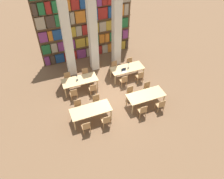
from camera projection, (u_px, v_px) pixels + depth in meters
name	position (u px, v px, depth m)	size (l,w,h in m)	color
ground_plane	(111.00, 97.00, 13.35)	(40.00, 40.00, 0.00)	brown
bookshelf_bank	(86.00, 22.00, 14.75)	(6.63, 0.35, 5.50)	brown
pillar_left	(67.00, 33.00, 13.06)	(0.52, 0.52, 6.00)	silver
pillar_center	(92.00, 29.00, 13.50)	(0.52, 0.52, 6.00)	silver
pillar_right	(117.00, 24.00, 13.94)	(0.52, 0.52, 6.00)	silver
reading_table_0	(91.00, 111.00, 11.56)	(2.17, 0.93, 0.78)	tan
chair_0	(86.00, 127.00, 11.07)	(0.42, 0.40, 0.88)	tan
chair_1	(78.00, 106.00, 12.09)	(0.42, 0.40, 0.88)	tan
chair_2	(106.00, 120.00, 11.36)	(0.42, 0.40, 0.88)	tan
chair_3	(97.00, 101.00, 12.38)	(0.42, 0.40, 0.88)	tan
reading_table_1	(146.00, 96.00, 12.40)	(2.17, 0.93, 0.78)	tan
chair_4	(142.00, 110.00, 11.87)	(0.42, 0.40, 0.88)	tan
chair_5	(131.00, 93.00, 12.90)	(0.42, 0.40, 0.88)	tan
chair_6	(160.00, 105.00, 12.18)	(0.42, 0.40, 0.88)	tan
chair_7	(148.00, 88.00, 13.21)	(0.42, 0.40, 0.88)	tan
reading_table_2	(80.00, 81.00, 13.37)	(2.17, 0.93, 0.78)	tan
chair_8	(74.00, 94.00, 12.85)	(0.42, 0.40, 0.88)	tan
chair_9	(68.00, 79.00, 13.87)	(0.42, 0.40, 0.88)	tan
chair_10	(93.00, 89.00, 13.17)	(0.42, 0.40, 0.88)	tan
chair_11	(86.00, 74.00, 14.19)	(0.42, 0.40, 0.88)	tan
desk_lamp_0	(77.00, 77.00, 13.12)	(0.14, 0.14, 0.40)	#232328
reading_table_3	(127.00, 69.00, 14.26)	(2.17, 0.93, 0.78)	tan
chair_12	(124.00, 80.00, 13.75)	(0.42, 0.40, 0.88)	tan
chair_13	(115.00, 67.00, 14.77)	(0.42, 0.40, 0.88)	tan
chair_14	(140.00, 76.00, 14.06)	(0.42, 0.40, 0.88)	tan
chair_15	(130.00, 64.00, 15.08)	(0.42, 0.40, 0.88)	tan
desk_lamp_1	(129.00, 64.00, 13.97)	(0.14, 0.14, 0.49)	#232328
laptop	(124.00, 71.00, 13.91)	(0.32, 0.22, 0.21)	silver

